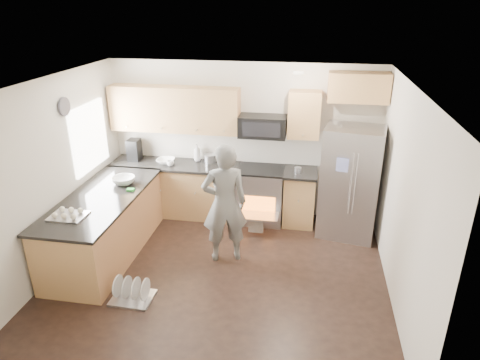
% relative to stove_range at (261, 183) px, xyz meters
% --- Properties ---
extents(ground, '(4.50, 4.50, 0.00)m').
position_rel_stove_range_xyz_m(ground, '(-0.35, -1.69, -0.68)').
color(ground, black).
rests_on(ground, ground).
extents(room_shell, '(4.54, 4.04, 2.62)m').
position_rel_stove_range_xyz_m(room_shell, '(-0.39, -1.68, 1.00)').
color(room_shell, beige).
rests_on(room_shell, ground).
extents(back_cabinet_run, '(4.45, 0.64, 2.50)m').
position_rel_stove_range_xyz_m(back_cabinet_run, '(-0.94, 0.06, 0.29)').
color(back_cabinet_run, '#A86C43').
rests_on(back_cabinet_run, ground).
extents(peninsula, '(0.96, 2.36, 1.03)m').
position_rel_stove_range_xyz_m(peninsula, '(-2.10, -1.44, -0.21)').
color(peninsula, '#A86C43').
rests_on(peninsula, ground).
extents(stove_range, '(0.76, 0.97, 1.79)m').
position_rel_stove_range_xyz_m(stove_range, '(0.00, 0.00, 0.00)').
color(stove_range, '#B7B7BC').
rests_on(stove_range, ground).
extents(refrigerator, '(0.97, 0.81, 1.76)m').
position_rel_stove_range_xyz_m(refrigerator, '(1.42, -0.24, 0.21)').
color(refrigerator, '#B7B7BC').
rests_on(refrigerator, ground).
extents(person, '(0.74, 0.60, 1.75)m').
position_rel_stove_range_xyz_m(person, '(-0.35, -1.28, 0.20)').
color(person, slate).
rests_on(person, ground).
extents(dish_rack, '(0.52, 0.42, 0.32)m').
position_rel_stove_range_xyz_m(dish_rack, '(-1.32, -2.40, -0.59)').
color(dish_rack, '#B7B7BC').
rests_on(dish_rack, ground).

